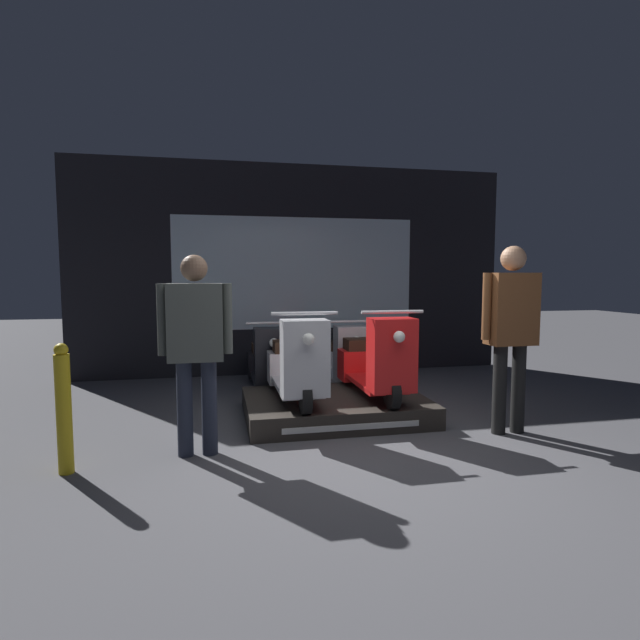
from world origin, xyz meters
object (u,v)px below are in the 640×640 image
object	(u,v)px
scooter_backrow_0	(268,363)
scooter_backrow_1	(343,360)
person_right_browsing	(511,322)
street_bollard	(64,409)
scooter_display_right	(376,362)
person_left_browsing	(196,337)
scooter_display_left	(296,365)

from	to	relation	value
scooter_backrow_0	scooter_backrow_1	distance (m)	1.01
person_right_browsing	scooter_backrow_1	bearing A→B (deg)	115.45
scooter_backrow_1	street_bollard	size ratio (longest dim) A/B	1.54
scooter_display_right	scooter_backrow_1	size ratio (longest dim) A/B	1.00
scooter_backrow_1	scooter_backrow_0	bearing A→B (deg)	180.00
person_right_browsing	scooter_backrow_0	bearing A→B (deg)	132.74
scooter_backrow_0	scooter_backrow_1	xyz separation A→B (m)	(1.01, 0.00, 0.00)
scooter_display_right	person_left_browsing	distance (m)	2.03
scooter_backrow_1	person_left_browsing	distance (m)	2.98
scooter_backrow_0	person_right_browsing	world-z (taller)	person_right_browsing
person_left_browsing	scooter_display_right	bearing A→B (deg)	23.15
scooter_backrow_0	person_left_browsing	size ratio (longest dim) A/B	0.92
person_left_browsing	scooter_backrow_0	bearing A→B (deg)	69.80
scooter_display_right	scooter_backrow_1	bearing A→B (deg)	89.47
scooter_backrow_1	street_bollard	bearing A→B (deg)	-138.95
scooter_backrow_1	street_bollard	distance (m)	3.75
scooter_display_left	scooter_display_right	world-z (taller)	same
person_left_browsing	person_right_browsing	bearing A→B (deg)	0.00
scooter_backrow_0	scooter_display_left	bearing A→B (deg)	-84.46
person_left_browsing	street_bollard	xyz separation A→B (m)	(-0.98, -0.20, -0.50)
scooter_display_right	person_right_browsing	size ratio (longest dim) A/B	0.87
scooter_display_left	scooter_backrow_0	distance (m)	1.50
scooter_display_left	scooter_backrow_0	xyz separation A→B (m)	(-0.14, 1.48, -0.22)
scooter_backrow_0	person_left_browsing	world-z (taller)	person_left_browsing
scooter_display_right	scooter_display_left	bearing A→B (deg)	180.00
person_right_browsing	person_left_browsing	bearing A→B (deg)	-180.00
scooter_backrow_1	street_bollard	world-z (taller)	street_bollard
scooter_display_right	scooter_backrow_0	size ratio (longest dim) A/B	1.00
scooter_display_left	scooter_display_right	bearing A→B (deg)	0.00
scooter_display_left	scooter_backrow_0	size ratio (longest dim) A/B	1.00
scooter_display_left	street_bollard	distance (m)	2.19
scooter_display_left	scooter_display_right	distance (m)	0.86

